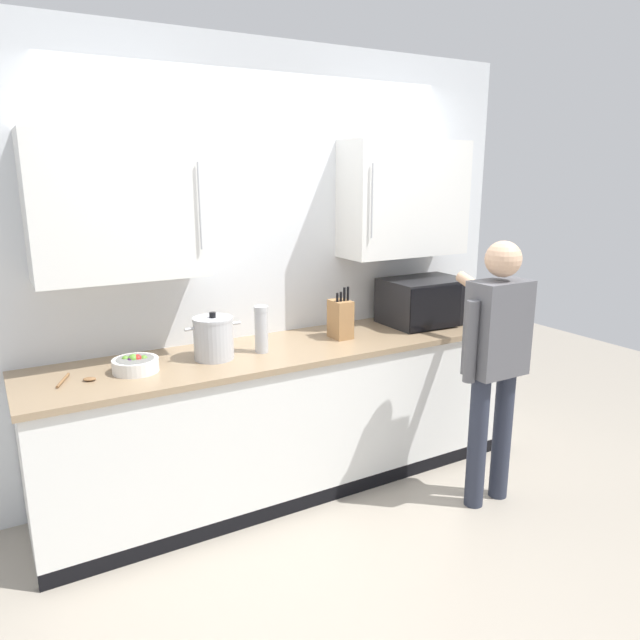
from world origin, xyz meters
The scene contains 10 objects.
ground_plane centered at (0.00, 0.00, 0.00)m, with size 9.19×9.19×0.00m, color #9E9384.
back_wall_tiled centered at (0.00, 0.97, 1.47)m, with size 3.60×0.44×2.69m.
counter_unit centered at (0.00, 0.65, 0.45)m, with size 3.10×0.69×0.90m.
microwave_oven centered at (1.01, 0.69, 1.06)m, with size 0.56×0.43×0.31m.
wooden_spoon centered at (-1.24, 0.63, 0.91)m, with size 0.20×0.19×0.02m.
stock_pot centered at (-0.51, 0.64, 1.02)m, with size 0.32×0.23×0.27m.
knife_block centered at (0.33, 0.65, 1.03)m, with size 0.11×0.15×0.33m.
fruit_bowl centered at (-0.95, 0.63, 0.95)m, with size 0.24×0.24×0.10m.
thermos_flask centered at (-0.23, 0.62, 1.04)m, with size 0.08×0.08×0.27m.
person_figure centered at (0.89, -0.12, 0.93)m, with size 0.44×0.60×1.56m.
Camera 1 is at (-1.59, -2.42, 1.93)m, focal length 33.43 mm.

